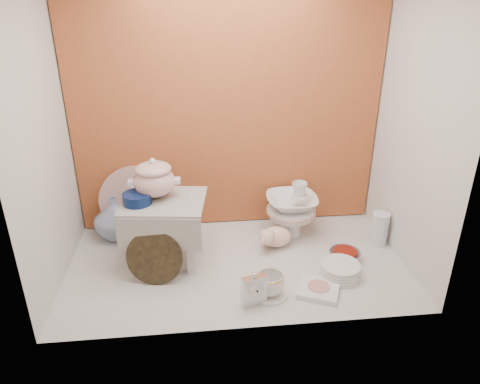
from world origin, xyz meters
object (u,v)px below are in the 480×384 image
object	(u,v)px
floral_platter	(134,199)
mantel_clock	(254,289)
step_stool	(166,230)
plush_pig	(276,236)
porcelain_tower	(291,208)
blue_white_vase	(115,218)
dinner_plate_stack	(340,270)
crystal_bowl	(345,256)
soup_tureen	(154,178)
gold_rim_teacup	(270,284)

from	to	relation	value
floral_platter	mantel_clock	xyz separation A→B (m)	(0.62, -0.79, -0.12)
step_stool	floral_platter	distance (m)	0.41
plush_pig	porcelain_tower	distance (m)	0.20
blue_white_vase	plush_pig	xyz separation A→B (m)	(0.93, -0.21, -0.06)
floral_platter	dinner_plate_stack	size ratio (longest dim) A/B	1.89
plush_pig	crystal_bowl	size ratio (longest dim) A/B	1.29
soup_tureen	mantel_clock	bearing A→B (deg)	-45.91
floral_platter	mantel_clock	bearing A→B (deg)	-51.83
blue_white_vase	dinner_plate_stack	distance (m)	1.32
soup_tureen	dinner_plate_stack	size ratio (longest dim) A/B	1.18
gold_rim_teacup	soup_tureen	bearing A→B (deg)	142.60
blue_white_vase	step_stool	bearing A→B (deg)	-41.56
mantel_clock	porcelain_tower	size ratio (longest dim) A/B	0.51
soup_tureen	plush_pig	size ratio (longest dim) A/B	1.15
crystal_bowl	gold_rim_teacup	bearing A→B (deg)	-150.61
step_stool	dinner_plate_stack	distance (m)	0.94
gold_rim_teacup	crystal_bowl	size ratio (longest dim) A/B	0.79
floral_platter	step_stool	bearing A→B (deg)	-60.53
plush_pig	dinner_plate_stack	world-z (taller)	plush_pig
blue_white_vase	porcelain_tower	world-z (taller)	porcelain_tower
soup_tureen	blue_white_vase	size ratio (longest dim) A/B	0.99
dinner_plate_stack	crystal_bowl	world-z (taller)	dinner_plate_stack
step_stool	gold_rim_teacup	bearing A→B (deg)	-28.96
blue_white_vase	gold_rim_teacup	distance (m)	1.05
step_stool	porcelain_tower	xyz separation A→B (m)	(0.73, 0.20, -0.01)
gold_rim_teacup	dinner_plate_stack	bearing A→B (deg)	16.66
soup_tureen	plush_pig	distance (m)	0.77
blue_white_vase	dinner_plate_stack	size ratio (longest dim) A/B	1.18
step_stool	soup_tureen	world-z (taller)	soup_tureen
soup_tureen	dinner_plate_stack	distance (m)	1.07
crystal_bowl	dinner_plate_stack	bearing A→B (deg)	-116.82
gold_rim_teacup	step_stool	bearing A→B (deg)	143.52
blue_white_vase	dinner_plate_stack	world-z (taller)	blue_white_vase
floral_platter	blue_white_vase	distance (m)	0.16
dinner_plate_stack	step_stool	bearing A→B (deg)	163.94
gold_rim_teacup	porcelain_tower	distance (m)	0.62
mantel_clock	plush_pig	world-z (taller)	mantel_clock
mantel_clock	gold_rim_teacup	xyz separation A→B (m)	(0.09, 0.06, -0.02)
mantel_clock	porcelain_tower	distance (m)	0.71
mantel_clock	blue_white_vase	bearing A→B (deg)	118.18
step_stool	porcelain_tower	distance (m)	0.75
plush_pig	blue_white_vase	bearing A→B (deg)	148.75
step_stool	blue_white_vase	world-z (taller)	step_stool
step_stool	plush_pig	world-z (taller)	step_stool
crystal_bowl	soup_tureen	bearing A→B (deg)	170.97
blue_white_vase	dinner_plate_stack	bearing A→B (deg)	-23.94
crystal_bowl	mantel_clock	bearing A→B (deg)	-149.84
soup_tureen	plush_pig	xyz separation A→B (m)	(0.66, 0.02, -0.40)
dinner_plate_stack	porcelain_tower	bearing A→B (deg)	109.75
soup_tureen	blue_white_vase	world-z (taller)	soup_tureen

